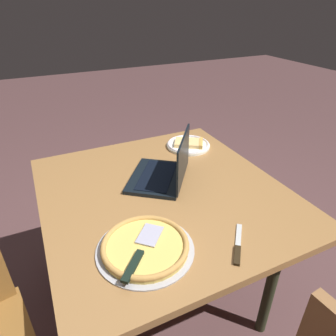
{
  "coord_description": "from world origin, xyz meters",
  "views": [
    {
      "loc": [
        -0.45,
        -0.99,
        1.48
      ],
      "look_at": [
        0.05,
        0.05,
        0.81
      ],
      "focal_mm": 31.89,
      "sensor_mm": 36.0,
      "label": 1
    }
  ],
  "objects": [
    {
      "name": "laptop",
      "position": [
        0.04,
        0.07,
        0.78
      ],
      "size": [
        0.38,
        0.39,
        0.23
      ],
      "color": "black",
      "rests_on": "dining_table"
    },
    {
      "name": "dining_table",
      "position": [
        0.0,
        0.0,
        0.66
      ],
      "size": [
        1.02,
        1.09,
        0.73
      ],
      "color": "olive",
      "rests_on": "ground_plane"
    },
    {
      "name": "table_knife",
      "position": [
        0.08,
        -0.43,
        0.74
      ],
      "size": [
        0.14,
        0.17,
        0.01
      ],
      "color": "#BABDBB",
      "rests_on": "dining_table"
    },
    {
      "name": "pizza_plate",
      "position": [
        0.31,
        0.34,
        0.75
      ],
      "size": [
        0.24,
        0.24,
        0.04
      ],
      "color": "white",
      "rests_on": "dining_table"
    },
    {
      "name": "ground_plane",
      "position": [
        0.0,
        0.0,
        0.0
      ],
      "size": [
        12.0,
        12.0,
        0.0
      ],
      "primitive_type": "plane",
      "color": "#523637"
    },
    {
      "name": "pizza_tray",
      "position": [
        -0.2,
        -0.3,
        0.75
      ],
      "size": [
        0.33,
        0.33,
        0.04
      ],
      "color": "#A8A8AE",
      "rests_on": "dining_table"
    }
  ]
}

